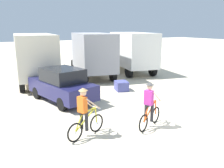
{
  "coord_description": "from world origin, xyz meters",
  "views": [
    {
      "loc": [
        -5.86,
        -6.46,
        3.82
      ],
      "look_at": [
        -0.56,
        3.34,
        1.1
      ],
      "focal_mm": 37.71,
      "sensor_mm": 36.0,
      "label": 1
    }
  ],
  "objects_px": {
    "cyclist_orange_shirt": "(85,115)",
    "cyclist_cowboy_hat": "(150,107)",
    "box_truck_grey_hauler": "(91,52)",
    "box_truck_white_box": "(130,50)",
    "sedan_parked": "(62,85)",
    "supply_crate": "(121,86)",
    "box_truck_cream_rv": "(34,56)"
  },
  "relations": [
    {
      "from": "box_truck_white_box",
      "to": "supply_crate",
      "type": "bearing_deg",
      "value": -127.37
    },
    {
      "from": "box_truck_white_box",
      "to": "sedan_parked",
      "type": "distance_m",
      "value": 9.44
    },
    {
      "from": "sedan_parked",
      "to": "supply_crate",
      "type": "xyz_separation_m",
      "value": [
        3.82,
        0.36,
        -0.6
      ]
    },
    {
      "from": "cyclist_orange_shirt",
      "to": "cyclist_cowboy_hat",
      "type": "bearing_deg",
      "value": -9.5
    },
    {
      "from": "box_truck_cream_rv",
      "to": "sedan_parked",
      "type": "distance_m",
      "value": 5.18
    },
    {
      "from": "box_truck_grey_hauler",
      "to": "supply_crate",
      "type": "xyz_separation_m",
      "value": [
        -0.17,
        -4.91,
        -1.59
      ]
    },
    {
      "from": "box_truck_white_box",
      "to": "cyclist_cowboy_hat",
      "type": "relative_size",
      "value": 3.88
    },
    {
      "from": "box_truck_grey_hauler",
      "to": "supply_crate",
      "type": "bearing_deg",
      "value": -92.0
    },
    {
      "from": "box_truck_white_box",
      "to": "cyclist_cowboy_hat",
      "type": "height_order",
      "value": "box_truck_white_box"
    },
    {
      "from": "box_truck_grey_hauler",
      "to": "supply_crate",
      "type": "relative_size",
      "value": 8.25
    },
    {
      "from": "cyclist_orange_shirt",
      "to": "cyclist_cowboy_hat",
      "type": "xyz_separation_m",
      "value": [
        2.49,
        -0.42,
        0.0
      ]
    },
    {
      "from": "supply_crate",
      "to": "sedan_parked",
      "type": "bearing_deg",
      "value": -174.64
    },
    {
      "from": "box_truck_cream_rv",
      "to": "cyclist_cowboy_hat",
      "type": "distance_m",
      "value": 10.25
    },
    {
      "from": "box_truck_grey_hauler",
      "to": "box_truck_white_box",
      "type": "relative_size",
      "value": 1.0
    },
    {
      "from": "box_truck_cream_rv",
      "to": "supply_crate",
      "type": "height_order",
      "value": "box_truck_cream_rv"
    },
    {
      "from": "box_truck_white_box",
      "to": "sedan_parked",
      "type": "xyz_separation_m",
      "value": [
        -7.68,
        -5.41,
        -0.99
      ]
    },
    {
      "from": "supply_crate",
      "to": "box_truck_cream_rv",
      "type": "bearing_deg",
      "value": 131.51
    },
    {
      "from": "box_truck_white_box",
      "to": "supply_crate",
      "type": "height_order",
      "value": "box_truck_white_box"
    },
    {
      "from": "box_truck_white_box",
      "to": "cyclist_orange_shirt",
      "type": "bearing_deg",
      "value": -129.76
    },
    {
      "from": "sedan_parked",
      "to": "box_truck_white_box",
      "type": "bearing_deg",
      "value": 35.17
    },
    {
      "from": "box_truck_grey_hauler",
      "to": "cyclist_cowboy_hat",
      "type": "xyz_separation_m",
      "value": [
        -2.02,
        -10.13,
        -1.03
      ]
    },
    {
      "from": "box_truck_grey_hauler",
      "to": "box_truck_white_box",
      "type": "distance_m",
      "value": 3.69
    },
    {
      "from": "cyclist_cowboy_hat",
      "to": "box_truck_white_box",
      "type": "bearing_deg",
      "value": 60.92
    },
    {
      "from": "box_truck_cream_rv",
      "to": "cyclist_cowboy_hat",
      "type": "xyz_separation_m",
      "value": [
        2.32,
        -9.94,
        -1.03
      ]
    },
    {
      "from": "supply_crate",
      "to": "cyclist_cowboy_hat",
      "type": "bearing_deg",
      "value": -109.55
    },
    {
      "from": "cyclist_orange_shirt",
      "to": "supply_crate",
      "type": "bearing_deg",
      "value": 47.9
    },
    {
      "from": "box_truck_grey_hauler",
      "to": "cyclist_cowboy_hat",
      "type": "height_order",
      "value": "box_truck_grey_hauler"
    },
    {
      "from": "box_truck_cream_rv",
      "to": "cyclist_orange_shirt",
      "type": "xyz_separation_m",
      "value": [
        -0.17,
        -9.52,
        -1.03
      ]
    },
    {
      "from": "box_truck_white_box",
      "to": "sedan_parked",
      "type": "relative_size",
      "value": 1.57
    },
    {
      "from": "box_truck_cream_rv",
      "to": "cyclist_cowboy_hat",
      "type": "height_order",
      "value": "box_truck_cream_rv"
    },
    {
      "from": "box_truck_cream_rv",
      "to": "box_truck_white_box",
      "type": "distance_m",
      "value": 8.04
    },
    {
      "from": "sedan_parked",
      "to": "cyclist_cowboy_hat",
      "type": "distance_m",
      "value": 5.25
    }
  ]
}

